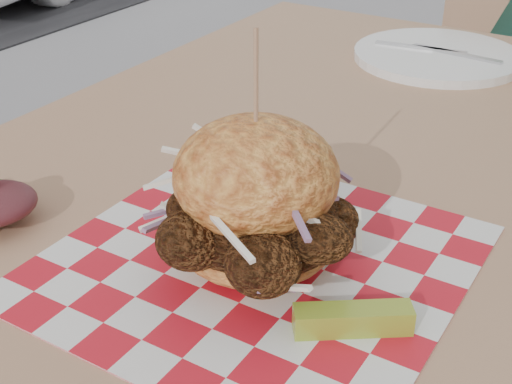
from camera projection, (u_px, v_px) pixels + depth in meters
patio_table at (321, 210)px, 0.90m from camera, size 0.80×1.20×0.75m
paper_liner at (256, 262)px, 0.66m from camera, size 0.36×0.36×0.00m
sandwich at (256, 204)px, 0.63m from camera, size 0.19×0.19×0.22m
pickle_spear at (353, 319)px, 0.57m from camera, size 0.09×0.07×0.02m
place_setting at (438, 56)px, 1.16m from camera, size 0.27×0.27×0.02m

